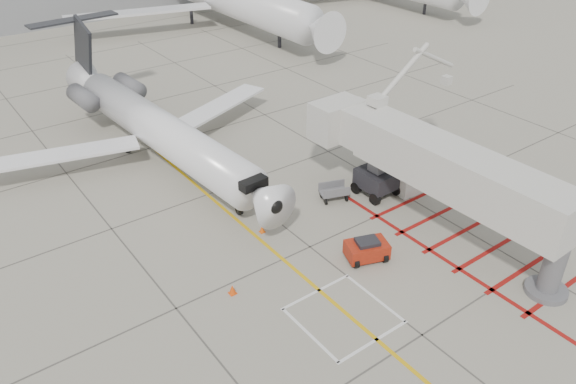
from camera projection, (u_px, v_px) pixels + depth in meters
ground_plane at (360, 287)px, 27.57m from camera, size 260.00×260.00×0.00m
regional_jet at (175, 120)px, 35.39m from camera, size 24.35×29.84×7.45m
jet_bridge at (456, 181)px, 29.42m from camera, size 8.65×17.67×7.00m
pushback_tug at (367, 249)px, 29.13m from camera, size 2.48×1.99×1.25m
baggage_cart at (334, 192)px, 34.14m from camera, size 1.95×1.58×1.07m
ground_power_unit at (411, 180)px, 34.83m from camera, size 2.13×1.30×1.65m
cone_nose at (232, 289)px, 27.01m from camera, size 0.37×0.37×0.51m
cone_side at (262, 229)px, 31.37m from camera, size 0.32×0.32×0.44m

